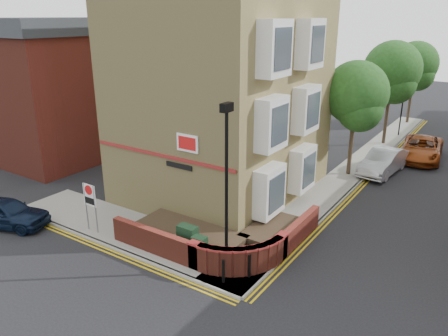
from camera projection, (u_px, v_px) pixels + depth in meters
ground at (173, 273)px, 16.39m from camera, size 120.00×120.00×0.00m
pavement_corner at (134, 232)px, 19.37m from camera, size 13.00×3.00×0.12m
pavement_main at (358, 165)px, 27.91m from camera, size 2.00×32.00×0.12m
kerb_side at (108, 246)px, 18.19m from camera, size 13.00×0.15×0.12m
kerb_main_near at (374, 168)px, 27.38m from camera, size 0.15×32.00×0.12m
yellow_lines_side at (104, 249)px, 18.01m from camera, size 13.00×0.28×0.01m
yellow_lines_main at (378, 170)px, 27.27m from camera, size 0.28×32.00×0.01m
corner_building at (227, 76)px, 22.10m from camera, size 8.95×10.40×13.60m
garden_wall at (211, 245)px, 18.35m from camera, size 6.80×6.00×1.20m
lamppost at (226, 189)px, 15.39m from camera, size 0.25×0.50×6.30m
utility_cabinet_large at (188, 240)px, 17.33m from camera, size 0.80×0.45×1.20m
utility_cabinet_small at (199, 250)px, 16.69m from camera, size 0.55×0.40×1.10m
bollard_near at (223, 271)px, 15.47m from camera, size 0.11×0.11×0.90m
bollard_far at (249, 266)px, 15.79m from camera, size 0.11×0.11×0.90m
zone_sign at (90, 199)px, 18.84m from camera, size 0.72×0.07×2.20m
side_building at (74, 88)px, 28.99m from camera, size 6.40×10.40×9.00m
tree_near at (356, 98)px, 24.83m from camera, size 3.64×3.65×6.70m
tree_mid at (392, 74)px, 30.95m from camera, size 4.03×4.03×7.42m
tree_far at (415, 67)px, 37.34m from camera, size 3.81×3.81×7.00m
traffic_light_assembly at (403, 102)px, 33.87m from camera, size 0.20×0.16×4.20m
navy_hatchback at (5, 212)px, 19.82m from camera, size 4.27×2.89×1.35m
silver_car_near at (383, 162)px, 26.46m from camera, size 2.06×4.68×1.50m
red_car_main at (421, 148)px, 29.08m from camera, size 2.97×5.56×1.49m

